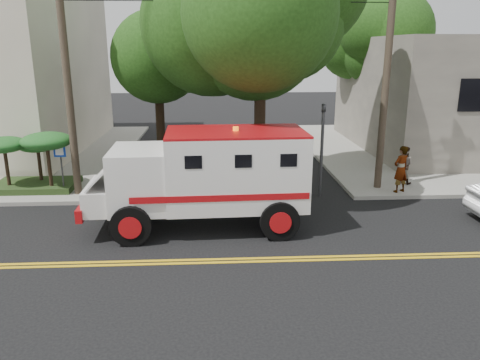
{
  "coord_description": "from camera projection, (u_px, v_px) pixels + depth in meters",
  "views": [
    {
      "loc": [
        -0.28,
        -11.67,
        5.6
      ],
      "look_at": [
        0.5,
        2.43,
        1.6
      ],
      "focal_mm": 35.0,
      "sensor_mm": 36.0,
      "label": 1
    }
  ],
  "objects": [
    {
      "name": "ground",
      "position": [
        227.0,
        261.0,
        12.75
      ],
      "size": [
        100.0,
        100.0,
        0.0
      ],
      "primitive_type": "plane",
      "color": "black",
      "rests_on": "ground"
    },
    {
      "name": "sidewalk_ne",
      "position": [
        458.0,
        149.0,
        26.42
      ],
      "size": [
        17.0,
        17.0,
        0.15
      ],
      "primitive_type": "cube",
      "color": "gray",
      "rests_on": "ground"
    },
    {
      "name": "utility_pole_left",
      "position": [
        67.0,
        79.0,
        16.99
      ],
      "size": [
        0.28,
        0.28,
        9.0
      ],
      "primitive_type": "cylinder",
      "color": "#382D23",
      "rests_on": "ground"
    },
    {
      "name": "utility_pole_right",
      "position": [
        386.0,
        78.0,
        17.81
      ],
      "size": [
        0.28,
        0.28,
        9.0
      ],
      "primitive_type": "cylinder",
      "color": "#382D23",
      "rests_on": "ground"
    },
    {
      "name": "tree_main",
      "position": [
        274.0,
        2.0,
        16.85
      ],
      "size": [
        6.08,
        5.7,
        9.85
      ],
      "color": "black",
      "rests_on": "ground"
    },
    {
      "name": "tree_left",
      "position": [
        163.0,
        45.0,
        22.37
      ],
      "size": [
        4.48,
        4.2,
        7.7
      ],
      "color": "black",
      "rests_on": "ground"
    },
    {
      "name": "tree_right",
      "position": [
        373.0,
        39.0,
        26.71
      ],
      "size": [
        4.8,
        4.5,
        8.2
      ],
      "color": "black",
      "rests_on": "ground"
    },
    {
      "name": "traffic_signal",
      "position": [
        322.0,
        140.0,
        17.72
      ],
      "size": [
        0.15,
        0.18,
        3.6
      ],
      "color": "#3F3F42",
      "rests_on": "ground"
    },
    {
      "name": "accessibility_sign",
      "position": [
        61.0,
        162.0,
        17.98
      ],
      "size": [
        0.45,
        0.1,
        2.02
      ],
      "color": "#3F3F42",
      "rests_on": "ground"
    },
    {
      "name": "palm_planter",
      "position": [
        32.0,
        153.0,
        18.27
      ],
      "size": [
        3.52,
        2.63,
        2.36
      ],
      "color": "#1E3314",
      "rests_on": "sidewalk_nw"
    },
    {
      "name": "armored_truck",
      "position": [
        208.0,
        174.0,
        14.69
      ],
      "size": [
        6.99,
        3.02,
        3.14
      ],
      "rotation": [
        0.0,
        0.0,
        0.04
      ],
      "color": "silver",
      "rests_on": "ground"
    },
    {
      "name": "pedestrian_a",
      "position": [
        401.0,
        169.0,
        18.11
      ],
      "size": [
        0.79,
        0.68,
        1.84
      ],
      "primitive_type": "imported",
      "rotation": [
        0.0,
        0.0,
        3.58
      ],
      "color": "gray",
      "rests_on": "sidewalk_ne"
    },
    {
      "name": "pedestrian_b",
      "position": [
        403.0,
        165.0,
        19.32
      ],
      "size": [
        0.97,
        0.92,
        1.57
      ],
      "primitive_type": "imported",
      "rotation": [
        0.0,
        0.0,
        2.55
      ],
      "color": "gray",
      "rests_on": "sidewalk_ne"
    }
  ]
}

